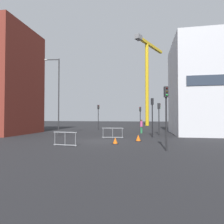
% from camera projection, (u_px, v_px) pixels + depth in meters
% --- Properties ---
extents(ground, '(160.00, 160.00, 0.00)m').
position_uv_depth(ground, '(99.00, 141.00, 17.26)').
color(ground, black).
extents(brick_building, '(7.49, 8.16, 13.88)m').
position_uv_depth(brick_building, '(2.00, 81.00, 24.93)').
color(brick_building, maroon).
rests_on(brick_building, ground).
extents(office_block, '(10.60, 9.22, 11.94)m').
position_uv_depth(office_block, '(216.00, 87.00, 24.03)').
color(office_block, silver).
rests_on(office_block, ground).
extents(construction_crane, '(7.50, 13.17, 21.97)m').
position_uv_depth(construction_crane, '(147.00, 70.00, 48.82)').
color(construction_crane, gold).
rests_on(construction_crane, ground).
extents(streetlamp_tall, '(1.90, 0.40, 9.25)m').
position_uv_depth(streetlamp_tall, '(57.00, 91.00, 22.73)').
color(streetlamp_tall, '#2D2D30').
rests_on(streetlamp_tall, ground).
extents(traffic_light_verge, '(0.29, 0.39, 4.19)m').
position_uv_depth(traffic_light_verge, '(166.00, 108.00, 12.27)').
color(traffic_light_verge, '#232326').
rests_on(traffic_light_verge, ground).
extents(traffic_light_island, '(0.39, 0.28, 4.26)m').
position_uv_depth(traffic_light_island, '(98.00, 113.00, 32.16)').
color(traffic_light_island, '#232326').
rests_on(traffic_light_island, ground).
extents(traffic_light_crosswalk, '(0.39, 0.30, 3.89)m').
position_uv_depth(traffic_light_crosswalk, '(159.00, 114.00, 23.06)').
color(traffic_light_crosswalk, '#232326').
rests_on(traffic_light_crosswalk, ground).
extents(traffic_light_median, '(0.29, 0.39, 3.75)m').
position_uv_depth(traffic_light_median, '(140.00, 115.00, 28.70)').
color(traffic_light_median, '#232326').
rests_on(traffic_light_median, ground).
extents(traffic_light_near, '(0.30, 0.39, 4.23)m').
position_uv_depth(traffic_light_near, '(152.00, 111.00, 20.43)').
color(traffic_light_near, black).
rests_on(traffic_light_near, ground).
extents(pedestrian_walking, '(0.34, 0.34, 1.86)m').
position_uv_depth(pedestrian_walking, '(141.00, 125.00, 25.51)').
color(pedestrian_walking, '#2D844C').
rests_on(pedestrian_walking, ground).
extents(safety_barrier_right_run, '(1.92, 0.23, 1.08)m').
position_uv_depth(safety_barrier_right_run, '(65.00, 139.00, 14.21)').
color(safety_barrier_right_run, gray).
rests_on(safety_barrier_right_run, ground).
extents(safety_barrier_mid_span, '(2.21, 0.32, 1.08)m').
position_uv_depth(safety_barrier_mid_span, '(113.00, 133.00, 19.55)').
color(safety_barrier_mid_span, gray).
rests_on(safety_barrier_mid_span, ground).
extents(traffic_cone_by_barrier, '(0.52, 0.52, 0.53)m').
position_uv_depth(traffic_cone_by_barrier, '(115.00, 141.00, 15.48)').
color(traffic_cone_by_barrier, black).
rests_on(traffic_cone_by_barrier, ground).
extents(traffic_cone_orange, '(0.59, 0.59, 0.59)m').
position_uv_depth(traffic_cone_orange, '(138.00, 138.00, 17.21)').
color(traffic_cone_orange, black).
rests_on(traffic_cone_orange, ground).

